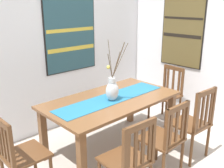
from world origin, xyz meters
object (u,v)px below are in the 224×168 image
Objects in this scene: chair_0 at (19,154)px; chair_2 at (194,122)px; dining_table at (112,106)px; painting_on_side_wall at (182,31)px; chair_1 at (167,93)px; chair_4 at (165,138)px; centerpiece_vase at (112,89)px; painting_on_back_wall at (70,27)px; chair_3 at (129,160)px.

chair_0 is 2.06m from chair_2.
dining_table is 1.51× the size of painting_on_side_wall.
chair_1 is at bearing 0.78° from chair_0.
chair_2 is (-0.70, -0.88, 0.02)m from chair_1.
painting_on_side_wall is (1.09, 0.93, 0.96)m from chair_2.
chair_4 is (-1.26, -0.85, 0.00)m from chair_1.
centerpiece_vase is at bearing -176.90° from chair_1.
chair_2 is 0.69× the size of painting_on_back_wall.
chair_4 is at bearing -151.51° from painting_on_side_wall.
chair_3 reaches higher than chair_1.
painting_on_back_wall reaches higher than chair_1.
painting_on_side_wall is at bearing 1.54° from chair_0.
painting_on_side_wall is (2.25, 0.90, 0.97)m from chair_3.
chair_3 is (-0.53, -0.79, -0.39)m from centerpiece_vase.
chair_2 is 2.25m from painting_on_back_wall.
chair_3 is at bearing -158.09° from painting_on_side_wall.
centerpiece_vase is 1.03m from chair_3.
chair_0 is 0.77× the size of painting_on_side_wall.
chair_4 reaches higher than chair_1.
chair_4 is at bearing -31.66° from chair_0.
chair_1 is 1.90m from painting_on_back_wall.
painting_on_back_wall reaches higher than chair_0.
chair_3 is (-1.16, 0.02, -0.01)m from chair_2.
chair_2 is at bearing -51.97° from centerpiece_vase.
painting_on_back_wall is (1.43, 1.08, 1.08)m from chair_0.
chair_0 is 0.65× the size of painting_on_back_wall.
chair_3 is 1.01× the size of chair_4.
chair_0 is at bearing 178.29° from centerpiece_vase.
chair_2 reaches higher than chair_1.
dining_table is at bearing 124.11° from chair_2.
dining_table is 1.96× the size of chair_0.
chair_1 is at bearing 51.42° from chair_2.
painting_on_back_wall is at bearing 82.72° from dining_table.
centerpiece_vase is 0.88m from chair_4.
painting_on_back_wall reaches higher than centerpiece_vase.
chair_1 is 0.66× the size of painting_on_back_wall.
chair_2 is at bearing -3.13° from chair_4.
chair_1 is 1.52m from chair_4.
chair_0 is at bearing -179.11° from dining_table.
chair_2 reaches higher than chair_0.
chair_4 is at bearing 176.87° from chair_2.
dining_table is at bearing -97.28° from painting_on_back_wall.
centerpiece_vase is 0.82× the size of chair_2.
chair_4 is 0.78× the size of painting_on_side_wall.
chair_0 is at bearing 155.82° from chair_2.
chair_4 is (0.60, 0.01, -0.01)m from chair_3.
chair_1 is (1.29, 0.01, -0.15)m from dining_table.
chair_2 reaches higher than dining_table.
centerpiece_vase reaches higher than chair_1.
chair_0 is at bearing 131.23° from chair_3.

